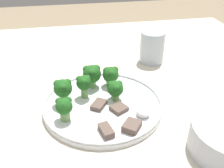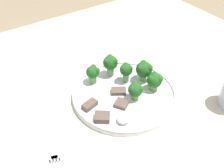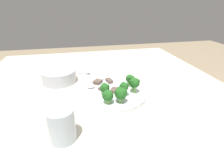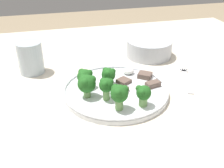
# 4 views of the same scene
# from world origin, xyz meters

# --- Properties ---
(table) EXTENTS (1.33, 1.18, 0.77)m
(table) POSITION_xyz_m (0.00, 0.00, 0.68)
(table) COLOR beige
(table) RESTS_ON ground_plane
(dinner_plate) EXTENTS (0.29, 0.29, 0.02)m
(dinner_plate) POSITION_xyz_m (-0.05, -0.03, 0.78)
(dinner_plate) COLOR white
(dinner_plate) RESTS_ON table
(fork) EXTENTS (0.09, 0.19, 0.00)m
(fork) POSITION_xyz_m (0.19, 0.00, 0.77)
(fork) COLOR silver
(fork) RESTS_ON table
(cream_bowl) EXTENTS (0.16, 0.16, 0.06)m
(cream_bowl) POSITION_xyz_m (0.14, 0.19, 0.80)
(cream_bowl) COLOR #B7BCC6
(cream_bowl) RESTS_ON table
(drinking_glass) EXTENTS (0.08, 0.08, 0.10)m
(drinking_glass) POSITION_xyz_m (-0.27, 0.16, 0.81)
(drinking_glass) COLOR #B2C1CC
(drinking_glass) RESTS_ON table
(broccoli_floret_near_rim_left) EXTENTS (0.04, 0.04, 0.06)m
(broccoli_floret_near_rim_left) POSITION_xyz_m (-0.08, -0.07, 0.82)
(broccoli_floret_near_rim_left) COLOR #709E56
(broccoli_floret_near_rim_left) RESTS_ON dinner_plate
(broccoli_floret_center_left) EXTENTS (0.05, 0.05, 0.06)m
(broccoli_floret_center_left) POSITION_xyz_m (-0.13, -0.05, 0.82)
(broccoli_floret_center_left) COLOR #709E56
(broccoli_floret_center_left) RESTS_ON dinner_plate
(broccoli_floret_back_left) EXTENTS (0.04, 0.04, 0.05)m
(broccoli_floret_back_left) POSITION_xyz_m (-0.06, 0.00, 0.81)
(broccoli_floret_back_left) COLOR #709E56
(broccoli_floret_back_left) RESTS_ON dinner_plate
(broccoli_floret_front_left) EXTENTS (0.04, 0.04, 0.07)m
(broccoli_floret_front_left) POSITION_xyz_m (-0.06, -0.12, 0.82)
(broccoli_floret_front_left) COLOR #709E56
(broccoli_floret_front_left) RESTS_ON dinner_plate
(broccoli_floret_center_back) EXTENTS (0.04, 0.04, 0.05)m
(broccoli_floret_center_back) POSITION_xyz_m (-0.00, -0.12, 0.82)
(broccoli_floret_center_back) COLOR #709E56
(broccoli_floret_center_back) RESTS_ON dinner_plate
(broccoli_floret_mid_cluster) EXTENTS (0.04, 0.04, 0.05)m
(broccoli_floret_mid_cluster) POSITION_xyz_m (-0.12, 0.00, 0.81)
(broccoli_floret_mid_cluster) COLOR #709E56
(broccoli_floret_mid_cluster) RESTS_ON dinner_plate
(meat_slice_front_slice) EXTENTS (0.05, 0.04, 0.01)m
(meat_slice_front_slice) POSITION_xyz_m (-0.03, -0.04, 0.79)
(meat_slice_front_slice) COLOR brown
(meat_slice_front_slice) RESTS_ON dinner_plate
(meat_slice_middle_slice) EXTENTS (0.05, 0.03, 0.01)m
(meat_slice_middle_slice) POSITION_xyz_m (0.06, -0.04, 0.79)
(meat_slice_middle_slice) COLOR brown
(meat_slice_middle_slice) RESTS_ON dinner_plate
(meat_slice_rear_slice) EXTENTS (0.05, 0.05, 0.01)m
(meat_slice_rear_slice) POSITION_xyz_m (-0.01, -0.00, 0.79)
(meat_slice_rear_slice) COLOR brown
(meat_slice_rear_slice) RESTS_ON dinner_plate
(meat_slice_edge_slice) EXTENTS (0.05, 0.05, 0.02)m
(meat_slice_edge_slice) POSITION_xyz_m (0.06, 0.01, 0.79)
(meat_slice_edge_slice) COLOR brown
(meat_slice_edge_slice) RESTS_ON dinner_plate
(sauce_dollop) EXTENTS (0.03, 0.03, 0.02)m
(sauce_dollop) POSITION_xyz_m (0.02, 0.05, 0.79)
(sauce_dollop) COLOR white
(sauce_dollop) RESTS_ON dinner_plate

